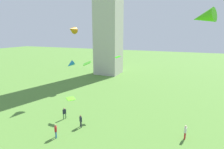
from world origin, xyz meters
name	(u,v)px	position (x,y,z in m)	size (l,w,h in m)	color
person_0	(185,131)	(10.43, 19.96, 0.93)	(0.30, 0.51, 1.64)	red
person_1	(81,120)	(-1.86, 17.76, 0.91)	(0.47, 0.46, 1.60)	#2D3338
person_2	(56,130)	(-3.19, 14.58, 0.91)	(0.45, 0.48, 1.61)	#235693
person_3	(64,113)	(-5.18, 18.87, 0.91)	(0.36, 0.48, 1.61)	#51754C
kite_flying_0	(118,57)	(0.12, 25.58, 8.12)	(0.97, 0.99, 0.27)	#35E917
kite_flying_1	(71,64)	(-12.09, 30.61, 5.37)	(2.02, 2.11, 1.72)	#2179BF
kite_flying_2	(204,17)	(11.18, 22.29, 13.36)	(2.86, 2.40, 1.97)	#47BD16
kite_flying_3	(71,99)	(-1.39, 15.26, 4.73)	(0.93, 1.08, 0.34)	#51EF14
kite_flying_6	(87,63)	(-3.87, 23.22, 7.25)	(1.42, 1.13, 0.71)	green
kite_flying_7	(72,30)	(-9.52, 28.02, 12.22)	(1.51, 2.15, 1.59)	#B77011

